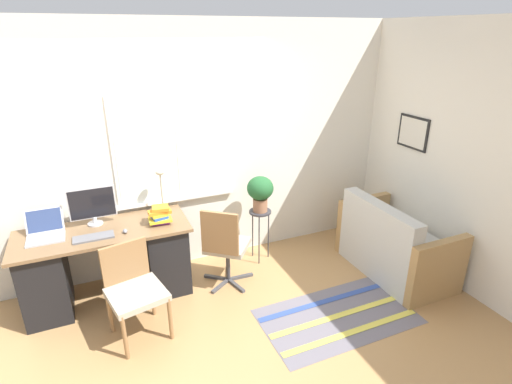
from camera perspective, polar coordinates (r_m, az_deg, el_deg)
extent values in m
plane|color=tan|center=(4.32, -10.78, -14.84)|extent=(14.00, 14.00, 0.00)
cube|color=white|center=(4.37, -14.29, 5.23)|extent=(9.00, 0.06, 2.70)
cube|color=white|center=(4.30, -15.81, 5.57)|extent=(0.62, 0.02, 1.18)
cube|color=white|center=(4.29, -15.79, 5.54)|extent=(0.55, 0.01, 1.11)
cube|color=white|center=(4.42, -7.79, 6.64)|extent=(0.62, 0.02, 1.18)
cube|color=white|center=(4.41, -7.75, 6.61)|extent=(0.55, 0.01, 1.11)
cube|color=white|center=(4.54, -11.20, -0.84)|extent=(1.30, 0.11, 0.04)
cube|color=white|center=(5.01, 21.32, 6.53)|extent=(0.06, 9.00, 2.70)
cube|color=black|center=(4.93, 21.54, 7.91)|extent=(0.02, 0.44, 0.37)
cube|color=silver|center=(4.92, 21.47, 7.91)|extent=(0.01, 0.39, 0.32)
cube|color=brown|center=(4.15, -21.02, -5.31)|extent=(1.62, 0.65, 0.03)
cube|color=black|center=(4.37, -27.89, -10.93)|extent=(0.40, 0.57, 0.74)
cube|color=black|center=(4.37, -12.81, -8.64)|extent=(0.40, 0.57, 0.74)
cube|color=#B7B7BC|center=(4.18, -27.82, -5.93)|extent=(0.33, 0.23, 0.02)
cube|color=#B7B7BC|center=(4.29, -27.99, -3.59)|extent=(0.33, 0.11, 0.21)
cube|color=navy|center=(4.28, -28.00, -3.59)|extent=(0.29, 0.10, 0.18)
cylinder|color=silver|center=(4.29, -21.95, -4.19)|extent=(0.15, 0.15, 0.02)
cylinder|color=silver|center=(4.27, -22.03, -3.70)|extent=(0.04, 0.04, 0.07)
cube|color=silver|center=(4.21, -22.38, -1.45)|extent=(0.44, 0.02, 0.32)
cube|color=black|center=(4.20, -22.37, -1.52)|extent=(0.41, 0.01, 0.29)
cube|color=slate|center=(4.02, -22.19, -6.01)|extent=(0.36, 0.14, 0.02)
ellipsoid|color=slate|center=(4.02, -18.20, -5.33)|extent=(0.04, 0.07, 0.04)
cylinder|color=#BCB299|center=(4.35, -13.00, -2.74)|extent=(0.16, 0.16, 0.01)
cylinder|color=#BCB299|center=(4.27, -13.24, -0.12)|extent=(0.02, 0.02, 0.42)
ellipsoid|color=#BCB299|center=(4.19, -13.51, 2.77)|extent=(0.09, 0.09, 0.06)
cube|color=purple|center=(4.11, -13.46, -4.14)|extent=(0.18, 0.13, 0.03)
cube|color=yellow|center=(4.09, -13.54, -3.81)|extent=(0.23, 0.17, 0.03)
cube|color=#2851B2|center=(4.08, -13.63, -3.46)|extent=(0.17, 0.16, 0.03)
cube|color=yellow|center=(4.07, -13.70, -3.15)|extent=(0.17, 0.14, 0.02)
cube|color=orange|center=(4.06, -13.60, -2.79)|extent=(0.22, 0.11, 0.03)
cube|color=orange|center=(4.06, -13.50, -2.25)|extent=(0.18, 0.16, 0.03)
cylinder|color=olive|center=(3.66, -18.22, -19.17)|extent=(0.04, 0.04, 0.43)
cylinder|color=olive|center=(3.75, -12.15, -17.26)|extent=(0.04, 0.04, 0.43)
cylinder|color=olive|center=(3.97, -20.17, -15.77)|extent=(0.04, 0.04, 0.43)
cylinder|color=olive|center=(4.06, -14.59, -14.13)|extent=(0.04, 0.04, 0.43)
cube|color=#B2A893|center=(3.72, -16.65, -13.88)|extent=(0.54, 0.52, 0.06)
cube|color=olive|center=(3.80, -18.24, -9.43)|extent=(0.41, 0.12, 0.38)
cube|color=#47474C|center=(4.56, -5.68, -12.06)|extent=(0.24, 0.21, 0.03)
cube|color=#47474C|center=(4.43, -5.08, -13.21)|extent=(0.26, 0.19, 0.03)
cube|color=#47474C|center=(4.42, -2.87, -13.18)|extent=(0.11, 0.28, 0.03)
cube|color=#47474C|center=(4.55, -2.21, -12.02)|extent=(0.29, 0.05, 0.03)
cube|color=#47474C|center=(4.63, -3.93, -11.37)|extent=(0.13, 0.28, 0.03)
cylinder|color=#333338|center=(4.40, -4.02, -10.13)|extent=(0.04, 0.04, 0.38)
cube|color=#B2A893|center=(4.29, -4.10, -7.61)|extent=(0.58, 0.57, 0.06)
cube|color=olive|center=(3.99, -5.21, -5.88)|extent=(0.32, 0.27, 0.45)
cube|color=beige|center=(4.84, 19.20, -8.18)|extent=(0.71, 1.11, 0.45)
cube|color=beige|center=(4.47, 17.25, -4.22)|extent=(0.16, 1.11, 0.41)
cube|color=#A87F4C|center=(4.44, 24.57, -10.27)|extent=(0.71, 0.09, 0.68)
cube|color=#A87F4C|center=(5.18, 14.98, -4.17)|extent=(0.71, 0.09, 0.68)
cylinder|color=#333338|center=(4.60, 0.60, -2.83)|extent=(0.26, 0.26, 0.02)
cylinder|color=#333338|center=(4.79, 1.78, -6.06)|extent=(0.01, 0.01, 0.62)
cylinder|color=#333338|center=(4.80, -0.48, -5.94)|extent=(0.01, 0.01, 0.62)
cylinder|color=#333338|center=(4.65, 0.44, -6.95)|extent=(0.01, 0.01, 0.62)
cylinder|color=#9E6B4C|center=(4.57, 0.60, -1.84)|extent=(0.17, 0.17, 0.15)
ellipsoid|color=#235B2D|center=(4.49, 0.61, 0.55)|extent=(0.30, 0.30, 0.27)
cube|color=slate|center=(4.11, 11.57, -16.99)|extent=(1.48, 0.84, 0.01)
cube|color=#DBCC4C|center=(3.97, 13.62, -18.83)|extent=(1.45, 0.07, 0.00)
cube|color=#DBCC4C|center=(4.11, 11.57, -16.94)|extent=(1.45, 0.07, 0.00)
cube|color=#334C99|center=(4.26, 9.70, -15.17)|extent=(1.45, 0.07, 0.00)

